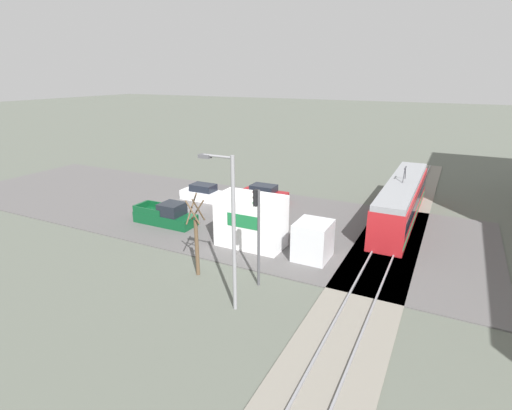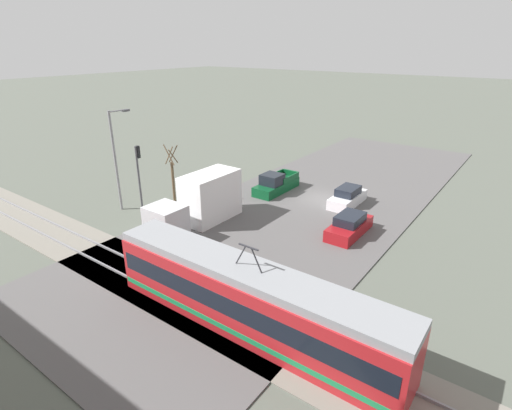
# 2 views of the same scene
# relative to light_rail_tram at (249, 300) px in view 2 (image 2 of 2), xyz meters

# --- Properties ---
(ground_plane) EXTENTS (320.00, 320.00, 0.00)m
(ground_plane) POSITION_rel_light_rail_tram_xyz_m (5.55, -17.83, -1.74)
(ground_plane) COLOR #565B51
(road_surface) EXTENTS (16.65, 50.78, 0.08)m
(road_surface) POSITION_rel_light_rail_tram_xyz_m (5.55, -17.83, -1.70)
(road_surface) COLOR #565454
(road_surface) RESTS_ON ground
(rail_bed) EXTENTS (58.87, 4.40, 0.22)m
(rail_bed) POSITION_rel_light_rail_tram_xyz_m (5.55, 0.00, -1.69)
(rail_bed) COLOR gray
(rail_bed) RESTS_ON ground
(light_rail_tram) EXTENTS (15.72, 2.56, 4.55)m
(light_rail_tram) POSITION_rel_light_rail_tram_xyz_m (0.00, 0.00, 0.00)
(light_rail_tram) COLOR #B21E23
(light_rail_tram) RESTS_ON ground
(box_truck) EXTENTS (2.53, 8.19, 3.78)m
(box_truck) POSITION_rel_light_rail_tram_xyz_m (10.49, -7.72, 0.09)
(box_truck) COLOR silver
(box_truck) RESTS_ON ground
(pickup_truck) EXTENTS (1.94, 5.32, 1.87)m
(pickup_truck) POSITION_rel_light_rail_tram_xyz_m (9.78, -17.12, -0.95)
(pickup_truck) COLOR #0C4723
(pickup_truck) RESTS_ON ground
(sedan_car_0) EXTENTS (1.88, 4.64, 1.55)m
(sedan_car_0) POSITION_rel_light_rail_tram_xyz_m (0.38, -12.72, -1.02)
(sedan_car_0) COLOR maroon
(sedan_car_0) RESTS_ON ground
(sedan_car_1) EXTENTS (1.79, 4.50, 1.59)m
(sedan_car_1) POSITION_rel_light_rail_tram_xyz_m (2.92, -18.06, -1.00)
(sedan_car_1) COLOR silver
(sedan_car_1) RESTS_ON ground
(traffic_light_pole) EXTENTS (0.28, 0.47, 5.88)m
(traffic_light_pole) POSITION_rel_light_rail_tram_xyz_m (15.26, -5.94, 2.03)
(traffic_light_pole) COLOR #47474C
(traffic_light_pole) RESTS_ON ground
(street_tree) EXTENTS (1.22, 1.01, 5.17)m
(street_tree) POSITION_rel_light_rail_tram_xyz_m (15.80, -9.83, 0.62)
(street_tree) COLOR brown
(street_tree) RESTS_ON ground
(street_lamp_near_crossing) EXTENTS (0.36, 1.95, 8.31)m
(street_lamp_near_crossing) POSITION_rel_light_rail_tram_xyz_m (18.07, -6.07, 3.05)
(street_lamp_near_crossing) COLOR gray
(street_lamp_near_crossing) RESTS_ON ground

